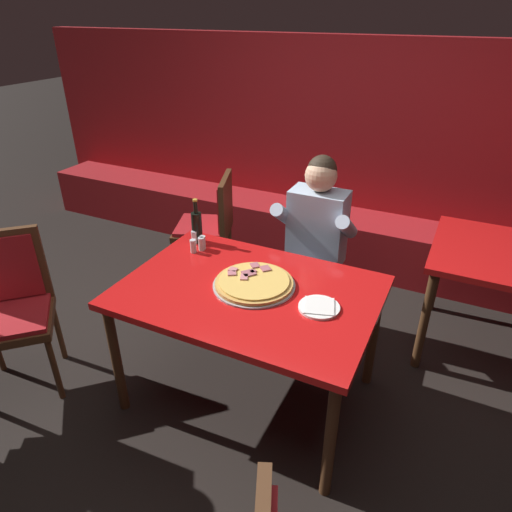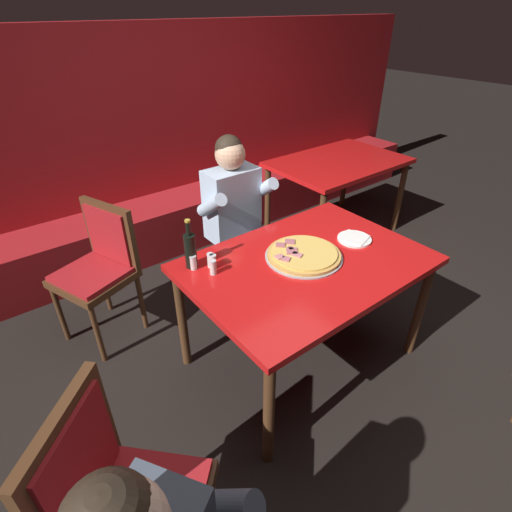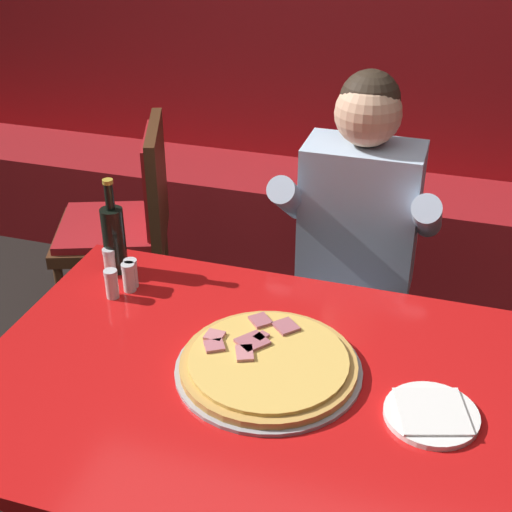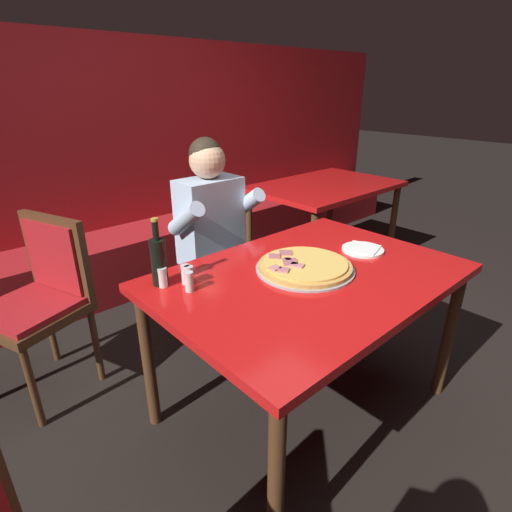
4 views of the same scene
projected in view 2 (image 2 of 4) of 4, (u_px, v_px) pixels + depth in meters
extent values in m
plane|color=black|center=(300.00, 356.00, 2.69)|extent=(24.00, 24.00, 0.00)
cube|color=#A3191E|center=(142.00, 141.00, 3.63)|extent=(6.80, 0.16, 1.90)
cube|color=#A3191E|center=(167.00, 224.00, 3.81)|extent=(6.46, 0.48, 0.46)
cylinder|color=#4C2D19|center=(269.00, 414.00, 1.89)|extent=(0.06, 0.06, 0.73)
cylinder|color=#4C2D19|center=(420.00, 310.00, 2.54)|extent=(0.06, 0.06, 0.73)
cylinder|color=#4C2D19|center=(182.00, 320.00, 2.46)|extent=(0.06, 0.06, 0.73)
cylinder|color=#4C2D19|center=(324.00, 254.00, 3.10)|extent=(0.06, 0.06, 0.73)
cube|color=red|center=(307.00, 264.00, 2.29)|extent=(1.37, 0.96, 0.04)
cylinder|color=#9E9EA3|center=(304.00, 257.00, 2.31)|extent=(0.45, 0.45, 0.01)
cylinder|color=#C69347|center=(304.00, 255.00, 2.31)|extent=(0.43, 0.43, 0.02)
cylinder|color=#E0B251|center=(304.00, 252.00, 2.30)|extent=(0.38, 0.38, 0.01)
cube|color=#A85B66|center=(290.00, 242.00, 2.38)|extent=(0.08, 0.08, 0.01)
cube|color=#C6757A|center=(280.00, 257.00, 2.24)|extent=(0.05, 0.04, 0.01)
cube|color=#A85B66|center=(292.00, 251.00, 2.29)|extent=(0.09, 0.09, 0.01)
cube|color=#B76670|center=(286.00, 259.00, 2.22)|extent=(0.06, 0.06, 0.01)
cube|color=#C6757A|center=(297.00, 255.00, 2.26)|extent=(0.06, 0.07, 0.01)
cube|color=#A85B66|center=(281.00, 245.00, 2.35)|extent=(0.07, 0.07, 0.01)
cube|color=#A85B66|center=(291.00, 248.00, 2.32)|extent=(0.04, 0.04, 0.01)
cylinder|color=white|center=(354.00, 239.00, 2.48)|extent=(0.21, 0.21, 0.01)
cube|color=white|center=(355.00, 238.00, 2.48)|extent=(0.19, 0.19, 0.01)
cylinder|color=black|center=(190.00, 251.00, 2.18)|extent=(0.07, 0.07, 0.20)
cylinder|color=black|center=(188.00, 229.00, 2.11)|extent=(0.03, 0.03, 0.08)
cylinder|color=#B29933|center=(187.00, 221.00, 2.08)|extent=(0.03, 0.03, 0.01)
cylinder|color=silver|center=(193.00, 264.00, 2.19)|extent=(0.04, 0.04, 0.07)
cylinder|color=#28231E|center=(194.00, 266.00, 2.20)|extent=(0.03, 0.03, 0.04)
cylinder|color=silver|center=(193.00, 257.00, 2.17)|extent=(0.04, 0.04, 0.01)
cylinder|color=silver|center=(211.00, 261.00, 2.21)|extent=(0.04, 0.04, 0.07)
cylinder|color=silver|center=(211.00, 263.00, 2.22)|extent=(0.03, 0.03, 0.04)
cylinder|color=silver|center=(210.00, 255.00, 2.19)|extent=(0.04, 0.04, 0.01)
cylinder|color=silver|center=(213.00, 263.00, 2.20)|extent=(0.04, 0.04, 0.07)
cylinder|color=#B23323|center=(213.00, 265.00, 2.21)|extent=(0.03, 0.03, 0.04)
cylinder|color=silver|center=(213.00, 256.00, 2.18)|extent=(0.04, 0.04, 0.01)
cylinder|color=silver|center=(213.00, 268.00, 2.16)|extent=(0.04, 0.04, 0.07)
cylinder|color=#516B33|center=(213.00, 271.00, 2.16)|extent=(0.03, 0.03, 0.04)
cylinder|color=silver|center=(213.00, 262.00, 2.13)|extent=(0.04, 0.04, 0.01)
ellipsoid|color=black|center=(247.00, 308.00, 3.04)|extent=(0.11, 0.24, 0.09)
ellipsoid|color=black|center=(267.00, 298.00, 3.15)|extent=(0.11, 0.24, 0.09)
cylinder|color=#282833|center=(246.00, 289.00, 2.94)|extent=(0.11, 0.11, 0.43)
cylinder|color=#282833|center=(267.00, 279.00, 3.05)|extent=(0.11, 0.11, 0.43)
cube|color=#282833|center=(249.00, 247.00, 2.91)|extent=(0.34, 0.40, 0.12)
cube|color=silver|center=(232.00, 204.00, 2.90)|extent=(0.38, 0.22, 0.52)
cylinder|color=silver|center=(212.00, 205.00, 2.69)|extent=(0.09, 0.30, 0.25)
cylinder|color=silver|center=(262.00, 189.00, 2.92)|extent=(0.09, 0.30, 0.25)
sphere|color=#D6A884|center=(230.00, 154.00, 2.70)|extent=(0.21, 0.21, 0.21)
sphere|color=#2D2319|center=(229.00, 149.00, 2.69)|extent=(0.19, 0.19, 0.19)
cylinder|color=#4C2D19|center=(60.00, 314.00, 2.71)|extent=(0.04, 0.04, 0.46)
cylinder|color=#4C2D19|center=(98.00, 334.00, 2.54)|extent=(0.04, 0.04, 0.46)
cylinder|color=#4C2D19|center=(105.00, 285.00, 2.98)|extent=(0.04, 0.04, 0.46)
cylinder|color=#4C2D19|center=(142.00, 302.00, 2.81)|extent=(0.04, 0.04, 0.46)
cube|color=#4C2D19|center=(94.00, 278.00, 2.63)|extent=(0.57, 0.57, 0.05)
cube|color=#A3191E|center=(92.00, 273.00, 2.60)|extent=(0.52, 0.52, 0.03)
cube|color=#4C2D19|center=(110.00, 234.00, 2.64)|extent=(0.19, 0.43, 0.43)
cube|color=#A3191E|center=(107.00, 235.00, 2.62)|extent=(0.15, 0.35, 0.36)
cylinder|color=#4C2D19|center=(213.00, 502.00, 1.69)|extent=(0.04, 0.04, 0.45)
cylinder|color=#4C2D19|center=(128.00, 489.00, 1.74)|extent=(0.04, 0.04, 0.45)
cube|color=#A3191E|center=(143.00, 508.00, 1.40)|extent=(0.57, 0.57, 0.03)
cube|color=#4C2D19|center=(74.00, 464.00, 1.30)|extent=(0.34, 0.33, 0.48)
cube|color=#A3191E|center=(81.00, 465.00, 1.30)|extent=(0.28, 0.27, 0.41)
cylinder|color=#424C5B|center=(213.00, 508.00, 1.08)|extent=(0.23, 0.30, 0.25)
cylinder|color=#4C2D19|center=(321.00, 230.00, 3.42)|extent=(0.06, 0.06, 0.73)
cylinder|color=#4C2D19|center=(400.00, 197.00, 4.01)|extent=(0.06, 0.06, 0.73)
cylinder|color=#4C2D19|center=(268.00, 202.00, 3.90)|extent=(0.06, 0.06, 0.73)
cylinder|color=#4C2D19|center=(345.00, 176.00, 4.49)|extent=(0.06, 0.06, 0.73)
cube|color=red|center=(339.00, 162.00, 3.75)|extent=(1.25, 0.84, 0.04)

